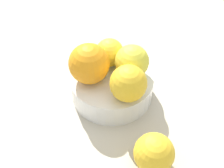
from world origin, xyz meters
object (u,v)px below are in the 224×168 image
(orange_in_bowl_0, at_px, (89,64))
(orange_in_bowl_3, at_px, (110,52))
(orange_in_bowl_2, at_px, (132,62))
(fruit_bowl, at_px, (112,86))
(orange_loose_0, at_px, (154,153))
(orange_in_bowl_1, at_px, (128,83))

(orange_in_bowl_0, distance_m, orange_in_bowl_3, 0.06)
(orange_in_bowl_0, distance_m, orange_in_bowl_2, 0.09)
(fruit_bowl, height_order, orange_in_bowl_3, orange_in_bowl_3)
(orange_in_bowl_2, xyz_separation_m, orange_loose_0, (0.15, -0.12, -0.05))
(fruit_bowl, height_order, orange_in_bowl_0, orange_in_bowl_0)
(orange_in_bowl_0, height_order, orange_in_bowl_1, orange_in_bowl_0)
(fruit_bowl, xyz_separation_m, orange_in_bowl_1, (0.06, -0.02, 0.07))
(orange_in_bowl_0, relative_size, orange_in_bowl_2, 1.18)
(orange_in_bowl_1, distance_m, orange_in_bowl_2, 0.06)
(orange_loose_0, bearing_deg, orange_in_bowl_1, 151.77)
(orange_in_bowl_2, xyz_separation_m, orange_in_bowl_3, (-0.06, -0.01, -0.00))
(orange_in_bowl_0, xyz_separation_m, orange_in_bowl_2, (0.06, 0.07, -0.01))
(orange_in_bowl_0, bearing_deg, fruit_bowl, 47.03)
(orange_in_bowl_3, xyz_separation_m, orange_loose_0, (0.21, -0.11, -0.05))
(orange_in_bowl_2, distance_m, orange_in_bowl_3, 0.06)
(fruit_bowl, distance_m, orange_in_bowl_1, 0.09)
(orange_in_bowl_2, height_order, orange_loose_0, orange_in_bowl_2)
(orange_in_bowl_3, distance_m, orange_loose_0, 0.24)
(orange_in_bowl_1, height_order, orange_loose_0, orange_in_bowl_1)
(orange_in_bowl_2, bearing_deg, orange_loose_0, -37.71)
(fruit_bowl, relative_size, orange_in_bowl_1, 2.44)
(fruit_bowl, xyz_separation_m, orange_in_bowl_0, (-0.03, -0.03, 0.07))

